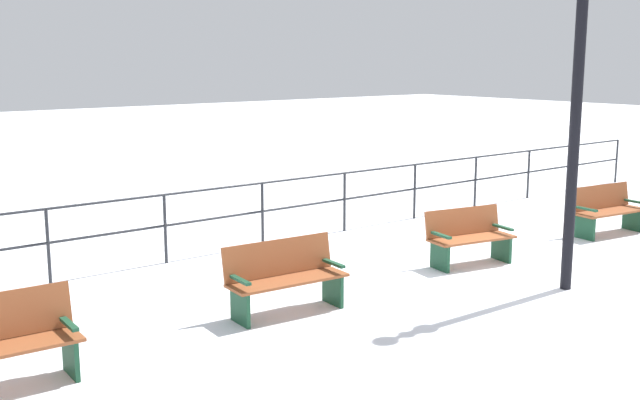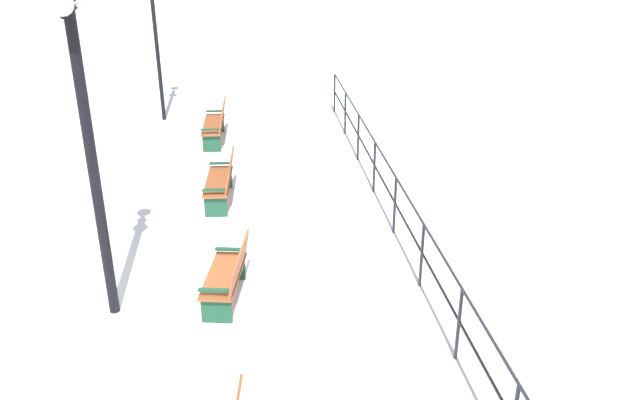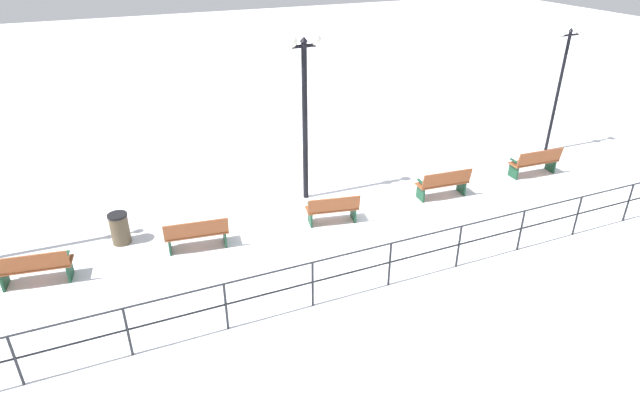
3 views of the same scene
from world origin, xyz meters
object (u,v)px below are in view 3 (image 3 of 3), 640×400
object	(u,v)px
bench_third	(333,209)
bench_second	(444,183)
lamppost_middle	(305,95)
bench_fourth	(197,233)
trash_bin	(120,228)
bench_fifth	(34,267)
lamppost_near	(564,64)
bench_nearest	(536,162)

from	to	relation	value
bench_third	bench_second	bearing A→B (deg)	-77.43
lamppost_middle	bench_fourth	bearing A→B (deg)	113.93
trash_bin	bench_fifth	bearing A→B (deg)	120.18
lamppost_near	bench_fourth	bearing A→B (deg)	96.97
bench_fourth	lamppost_middle	bearing A→B (deg)	-58.73
bench_nearest	lamppost_near	size ratio (longest dim) A/B	0.40
bench_fifth	lamppost_near	bearing A→B (deg)	-75.80
bench_third	bench_fifth	bearing A→B (deg)	99.94
bench_nearest	trash_bin	world-z (taller)	bench_nearest
lamppost_near	trash_bin	xyz separation A→B (m)	(-0.50, 14.60, -2.69)
bench_second	bench_fourth	world-z (taller)	bench_second
bench_fifth	trash_bin	world-z (taller)	bench_fifth
bench_second	lamppost_near	distance (m)	6.40
lamppost_middle	trash_bin	distance (m)	5.94
lamppost_near	lamppost_middle	distance (m)	9.32
bench_nearest	trash_bin	bearing A→B (deg)	88.78
bench_fourth	lamppost_middle	world-z (taller)	lamppost_middle
bench_nearest	bench_fifth	xyz separation A→B (m)	(-0.12, 14.53, -0.02)
lamppost_near	bench_fifth	bearing A→B (deg)	95.54
bench_fourth	trash_bin	size ratio (longest dim) A/B	1.96
bench_second	trash_bin	size ratio (longest dim) A/B	1.96
bench_fifth	lamppost_middle	world-z (taller)	lamppost_middle
bench_second	trash_bin	bearing A→B (deg)	87.31
bench_second	lamppost_middle	distance (m)	4.84
bench_nearest	bench_third	xyz separation A→B (m)	(-0.25, 7.27, -0.04)
bench_nearest	bench_fourth	distance (m)	10.90
bench_nearest	lamppost_near	world-z (taller)	lamppost_near
bench_fourth	lamppost_near	world-z (taller)	lamppost_near
bench_fifth	trash_bin	bearing A→B (deg)	-51.16
lamppost_middle	bench_nearest	bearing A→B (deg)	-101.38
bench_fourth	trash_bin	distance (m)	2.04
bench_second	trash_bin	xyz separation A→B (m)	(1.13, 9.00, -0.06)
lamppost_near	bench_third	bearing A→B (deg)	100.61
lamppost_near	trash_bin	world-z (taller)	lamppost_near
bench_nearest	lamppost_middle	distance (m)	7.95
bench_third	trash_bin	xyz separation A→B (m)	(1.24, 5.36, -0.03)
bench_second	bench_fourth	bearing A→B (deg)	94.05
bench_nearest	bench_third	size ratio (longest dim) A/B	1.14
trash_bin	lamppost_near	bearing A→B (deg)	-88.06
bench_fifth	lamppost_near	xyz separation A→B (m)	(1.60, -16.50, 2.64)
bench_nearest	bench_third	world-z (taller)	bench_nearest
lamppost_middle	trash_bin	world-z (taller)	lamppost_middle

